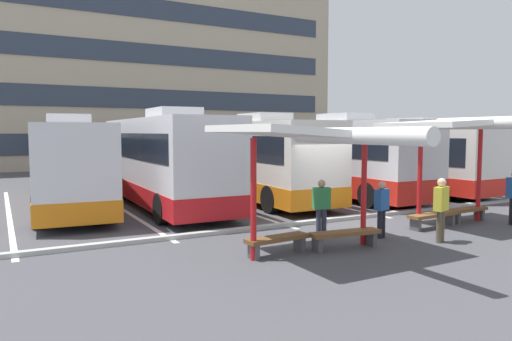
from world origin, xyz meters
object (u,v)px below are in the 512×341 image
object	(u,v)px
coach_bus_1	(164,161)
bench_0	(277,241)
bench_3	(468,211)
waiting_passenger_2	(321,204)
coach_bus_0	(68,164)
coach_bus_4	(392,157)
bench_1	(345,235)
coach_bus_2	(249,159)
waiting_passenger_3	(441,205)
waiting_shelter_0	(320,137)
waiting_shelter_1	(460,125)
bench_2	(433,217)
waiting_passenger_0	(382,206)
coach_bus_3	(324,157)

from	to	relation	value
coach_bus_1	bench_0	xyz separation A→B (m)	(0.07, -8.41, -1.43)
bench_3	waiting_passenger_2	size ratio (longest dim) A/B	0.95
coach_bus_0	coach_bus_4	size ratio (longest dim) A/B	1.13
bench_0	bench_1	size ratio (longest dim) A/B	0.87
coach_bus_2	waiting_passenger_3	world-z (taller)	coach_bus_2
waiting_shelter_0	bench_0	world-z (taller)	waiting_shelter_0
bench_0	waiting_shelter_1	bearing A→B (deg)	2.97
coach_bus_4	waiting_passenger_3	bearing A→B (deg)	-128.33
bench_3	bench_2	bearing A→B (deg)	-174.58
bench_1	waiting_shelter_1	bearing A→B (deg)	7.38
coach_bus_1	waiting_passenger_0	bearing A→B (deg)	-66.72
bench_1	waiting_passenger_2	xyz separation A→B (m)	(0.25, 1.33, 0.58)
coach_bus_0	coach_bus_3	world-z (taller)	coach_bus_3
waiting_passenger_3	bench_2	bearing A→B (deg)	46.32
waiting_passenger_2	bench_2	bearing A→B (deg)	-8.44
coach_bus_4	waiting_shelter_0	world-z (taller)	coach_bus_4
bench_2	bench_1	bearing A→B (deg)	-169.13
bench_1	coach_bus_0	bearing A→B (deg)	115.11
waiting_shelter_0	bench_2	bearing A→B (deg)	10.40
coach_bus_4	bench_0	distance (m)	14.30
coach_bus_0	waiting_shelter_0	world-z (taller)	coach_bus_0
waiting_shelter_1	coach_bus_4	bearing A→B (deg)	57.71
waiting_passenger_0	waiting_passenger_3	distance (m)	1.52
bench_0	waiting_shelter_1	distance (m)	7.28
bench_0	bench_3	size ratio (longest dim) A/B	1.09
coach_bus_3	waiting_passenger_3	bearing A→B (deg)	-109.32
coach_bus_0	bench_2	bearing A→B (deg)	-48.02
bench_3	waiting_passenger_3	distance (m)	3.60
waiting_shelter_0	waiting_passenger_2	xyz separation A→B (m)	(1.15, 1.46, -1.88)
coach_bus_3	waiting_passenger_0	world-z (taller)	coach_bus_3
waiting_shelter_0	bench_1	xyz separation A→B (m)	(0.90, 0.13, -2.46)
bench_0	coach_bus_3	bearing A→B (deg)	48.18
coach_bus_1	bench_0	bearing A→B (deg)	-89.53
coach_bus_2	waiting_shelter_0	world-z (taller)	coach_bus_2
waiting_shelter_0	waiting_shelter_1	bearing A→B (deg)	7.53
waiting_shelter_0	bench_3	distance (m)	7.24
coach_bus_1	waiting_passenger_3	size ratio (longest dim) A/B	6.03
bench_0	waiting_passenger_2	distance (m)	2.37
bench_0	waiting_shelter_1	world-z (taller)	waiting_shelter_1
coach_bus_1	coach_bus_3	distance (m)	7.96
bench_3	coach_bus_4	bearing A→B (deg)	61.73
coach_bus_1	waiting_shelter_1	world-z (taller)	coach_bus_1
waiting_shelter_1	bench_2	size ratio (longest dim) A/B	2.48
coach_bus_1	waiting_shelter_1	xyz separation A→B (m)	(6.79, -8.06, 1.35)
bench_3	waiting_passenger_3	world-z (taller)	waiting_passenger_3
bench_2	waiting_passenger_2	distance (m)	3.86
coach_bus_0	waiting_passenger_0	xyz separation A→B (m)	(6.79, -10.44, -0.76)
waiting_passenger_0	waiting_shelter_0	bearing A→B (deg)	-166.34
coach_bus_1	bench_1	distance (m)	9.01
coach_bus_1	waiting_shelter_1	distance (m)	10.63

